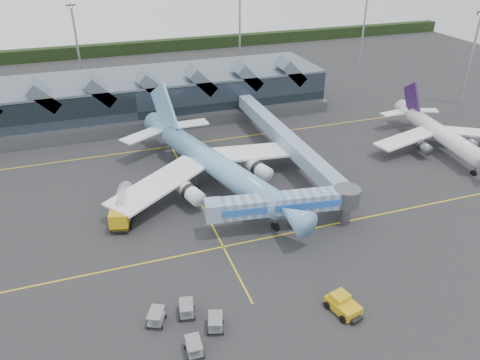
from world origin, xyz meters
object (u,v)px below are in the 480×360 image
object	(u,v)px
regional_jet	(440,133)
jet_bridge	(294,203)
pushback_tug	(343,305)
main_airliner	(213,163)
fuel_truck	(123,204)

from	to	relation	value
regional_jet	jet_bridge	distance (m)	42.57
jet_bridge	pushback_tug	bearing A→B (deg)	-87.26
main_airliner	jet_bridge	world-z (taller)	main_airliner
fuel_truck	pushback_tug	world-z (taller)	fuel_truck
main_airliner	pushback_tug	distance (m)	34.80
regional_jet	main_airliner	bearing A→B (deg)	-173.93
main_airliner	pushback_tug	bearing A→B (deg)	-97.00
jet_bridge	fuel_truck	xyz separation A→B (m)	(-23.51, 11.34, -2.08)
regional_jet	jet_bridge	xyz separation A→B (m)	(-39.42, -16.04, 0.71)
main_airliner	regional_jet	bearing A→B (deg)	-17.22
main_airliner	fuel_truck	bearing A→B (deg)	-179.52
main_airliner	pushback_tug	world-z (taller)	main_airliner
fuel_truck	pushback_tug	bearing A→B (deg)	-39.27
jet_bridge	pushback_tug	size ratio (longest dim) A/B	4.76
jet_bridge	pushback_tug	world-z (taller)	jet_bridge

